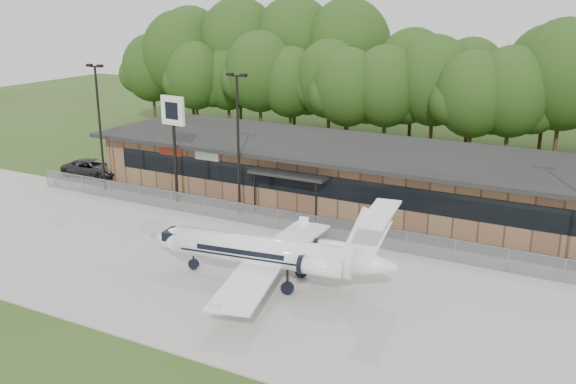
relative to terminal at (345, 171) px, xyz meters
The scene contains 11 objects.
ground 24.04m from the terminal, 89.99° to the right, with size 160.00×160.00×0.00m, color #324619.
apron 16.08m from the terminal, 89.99° to the right, with size 64.00×18.00×0.08m, color #9E9B93.
parking_lot 4.93m from the terminal, 89.96° to the right, with size 50.00×9.00×0.06m, color #383835.
terminal is the anchor object (origin of this frame).
fence 9.05m from the terminal, 89.98° to the right, with size 46.00×0.04×1.52m.
treeline 18.83m from the terminal, 89.99° to the left, with size 72.00×12.00×15.00m, color #183410, non-canonical shape.
light_pole_left 19.84m from the terminal, 157.54° to the right, with size 1.55×0.30×10.23m.
light_pole_mid 9.73m from the terminal, 123.89° to the right, with size 1.55×0.30×10.23m.
business_jet 16.69m from the terminal, 80.29° to the right, with size 14.72×13.18×4.95m.
suv 22.53m from the terminal, 168.02° to the right, with size 2.53×5.49×1.53m, color #29292B.
pole_sign 13.65m from the terminal, 146.70° to the right, with size 2.17×0.49×8.22m.
Camera 1 is at (18.93, -20.68, 15.13)m, focal length 40.00 mm.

